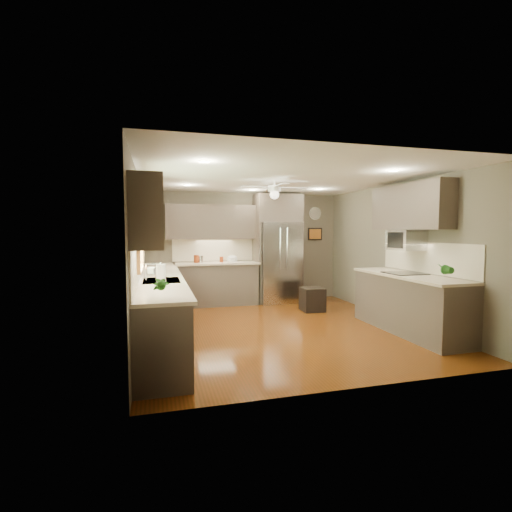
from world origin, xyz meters
name	(u,v)px	position (x,y,z in m)	size (l,w,h in m)	color
floor	(279,327)	(0.00, 0.00, 0.00)	(5.00, 5.00, 0.00)	#542B0B
ceiling	(280,178)	(0.00, 0.00, 2.50)	(5.00, 5.00, 0.00)	white
wall_back	(245,247)	(0.00, 2.50, 1.25)	(4.50, 4.50, 0.00)	#605949
wall_front	(359,269)	(0.00, -2.50, 1.25)	(4.50, 4.50, 0.00)	#605949
wall_left	(139,256)	(-2.25, 0.00, 1.25)	(5.00, 5.00, 0.00)	#605949
wall_right	(396,252)	(2.25, 0.00, 1.25)	(5.00, 5.00, 0.00)	#605949
canister_a	(196,259)	(-1.15, 2.22, 1.02)	(0.11, 0.11, 0.17)	maroon
canister_b	(201,259)	(-1.05, 2.24, 1.01)	(0.10, 0.10, 0.16)	silver
canister_d	(221,259)	(-0.60, 2.21, 1.00)	(0.08, 0.08, 0.12)	maroon
soap_bottle	(152,270)	(-2.07, -0.15, 1.05)	(0.10, 0.10, 0.21)	white
potted_plant_left	(162,284)	(-1.95, -1.99, 1.09)	(0.16, 0.11, 0.31)	#205E1A
potted_plant_right	(445,269)	(1.92, -1.56, 1.10)	(0.17, 0.14, 0.31)	#205E1A
bowl	(232,261)	(-0.36, 2.21, 0.97)	(0.23, 0.23, 0.06)	#B9B28B
left_run	(160,303)	(-1.95, 0.15, 0.48)	(0.65, 4.70, 1.45)	#4A3F36
back_run	(216,283)	(-0.72, 2.20, 0.48)	(1.85, 0.65, 1.45)	#4A3F36
uppers	(228,217)	(-0.74, 0.71, 1.87)	(4.50, 4.70, 0.95)	#4A3F36
window	(139,237)	(-2.22, -0.50, 1.55)	(0.05, 1.12, 0.92)	#BFF2B2
sink	(161,283)	(-1.93, -0.50, 0.91)	(0.50, 0.70, 0.32)	silver
refrigerator	(278,250)	(0.70, 2.16, 1.19)	(1.06, 0.75, 2.45)	silver
right_run	(409,302)	(1.93, -0.80, 0.48)	(0.70, 2.20, 1.45)	#4A3F36
microwave	(406,240)	(2.03, -0.55, 1.48)	(0.43, 0.55, 0.34)	silver
ceiling_fan	(274,190)	(0.00, 0.30, 2.33)	(1.18, 1.18, 0.32)	white
recessed_lights	(271,182)	(-0.04, 0.40, 2.49)	(2.84, 3.14, 0.01)	white
wall_clock	(315,213)	(1.75, 2.48, 2.05)	(0.30, 0.03, 0.30)	white
framed_print	(315,234)	(1.75, 2.48, 1.55)	(0.36, 0.03, 0.30)	black
stool	(312,299)	(1.07, 1.05, 0.24)	(0.44, 0.44, 0.49)	black
paper_towel	(161,275)	(-1.94, -1.04, 1.08)	(0.12, 0.12, 0.29)	white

